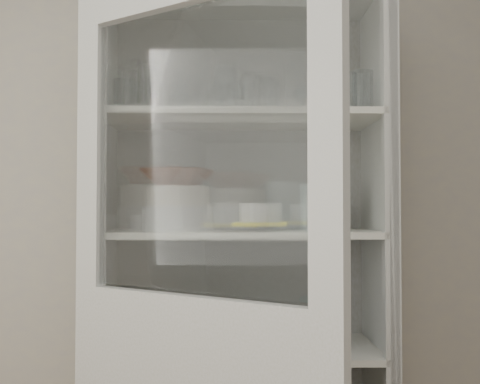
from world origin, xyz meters
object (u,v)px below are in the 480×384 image
at_px(goblet_3, 331,95).
at_px(white_canister, 123,327).
at_px(white_ramekin, 261,213).
at_px(glass_platter, 261,228).
at_px(mug_teal, 256,326).
at_px(pantry_cabinet, 240,319).
at_px(terracotta_bowl, 178,178).
at_px(plate_stack_front, 178,218).
at_px(goblet_2, 303,102).
at_px(yellow_trivet, 261,224).
at_px(cupboard_door, 193,381).
at_px(mug_blue, 302,333).
at_px(cream_bowl, 178,196).
at_px(teal_jar, 296,326).
at_px(plate_stack_back, 159,222).
at_px(mug_white, 278,335).
at_px(measuring_cups, 207,346).
at_px(grey_bowl_stack, 319,208).
at_px(goblet_0, 142,98).
at_px(goblet_1, 237,99).

bearing_deg(goblet_3, white_canister, -175.63).
height_order(goblet_3, white_ramekin, goblet_3).
xyz_separation_m(white_ramekin, white_canister, (-0.48, 0.05, -0.40)).
height_order(glass_platter, mug_teal, glass_platter).
relative_size(pantry_cabinet, goblet_3, 11.48).
xyz_separation_m(terracotta_bowl, white_ramekin, (0.29, -0.00, -0.12)).
distance_m(plate_stack_front, white_canister, 0.43).
xyz_separation_m(goblet_2, yellow_trivet, (-0.17, -0.16, -0.45)).
xyz_separation_m(cupboard_door, goblet_2, (0.37, 0.61, 0.86)).
distance_m(cupboard_door, mug_blue, 0.55).
relative_size(cream_bowl, mug_teal, 1.99).
height_order(terracotta_bowl, mug_teal, terracotta_bowl).
xyz_separation_m(pantry_cabinet, cupboard_door, (-0.13, -0.55, -0.07)).
distance_m(terracotta_bowl, white_ramekin, 0.31).
bearing_deg(cupboard_door, teal_jar, 93.77).
distance_m(pantry_cabinet, plate_stack_front, 0.43).
xyz_separation_m(pantry_cabinet, plate_stack_back, (-0.30, 0.08, 0.35)).
xyz_separation_m(goblet_2, mug_white, (-0.11, -0.22, -0.83)).
distance_m(goblet_3, cream_bowl, 0.67).
bearing_deg(cream_bowl, mug_blue, -3.72).
bearing_deg(measuring_cups, plate_stack_front, 149.02).
bearing_deg(cupboard_door, yellow_trivet, 100.97).
bearing_deg(white_ramekin, plate_stack_back, 154.43).
xyz_separation_m(mug_white, measuring_cups, (-0.24, -0.00, -0.03)).
bearing_deg(goblet_2, grey_bowl_stack, -74.51).
distance_m(pantry_cabinet, glass_platter, 0.35).
bearing_deg(pantry_cabinet, cream_bowl, -156.32).
bearing_deg(goblet_3, mug_teal, -180.00).
distance_m(mug_white, measuring_cups, 0.24).
distance_m(plate_stack_front, grey_bowl_stack, 0.49).
distance_m(goblet_3, white_canister, 1.12).
relative_size(white_ramekin, teal_jar, 1.38).
relative_size(mug_blue, measuring_cups, 1.50).
relative_size(goblet_3, measuring_cups, 2.01).
height_order(white_ramekin, mug_teal, white_ramekin).
relative_size(mug_blue, white_canister, 1.09).
bearing_deg(plate_stack_back, mug_white, -28.49).
distance_m(goblet_0, goblet_1, 0.35).
relative_size(goblet_0, goblet_2, 1.09).
bearing_deg(plate_stack_back, yellow_trivet, -25.57).
bearing_deg(goblet_1, pantry_cabinet, -79.92).
relative_size(cupboard_door, plate_stack_front, 8.14).
relative_size(goblet_1, white_ramekin, 1.15).
distance_m(grey_bowl_stack, teal_jar, 0.44).
relative_size(goblet_0, teal_jar, 1.55).
distance_m(goblet_1, glass_platter, 0.51).
relative_size(cupboard_door, goblet_0, 11.94).
bearing_deg(white_canister, plate_stack_front, -13.05).
xyz_separation_m(goblet_3, glass_platter, (-0.26, -0.11, -0.48)).
bearing_deg(plate_stack_front, cream_bowl, 0.00).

